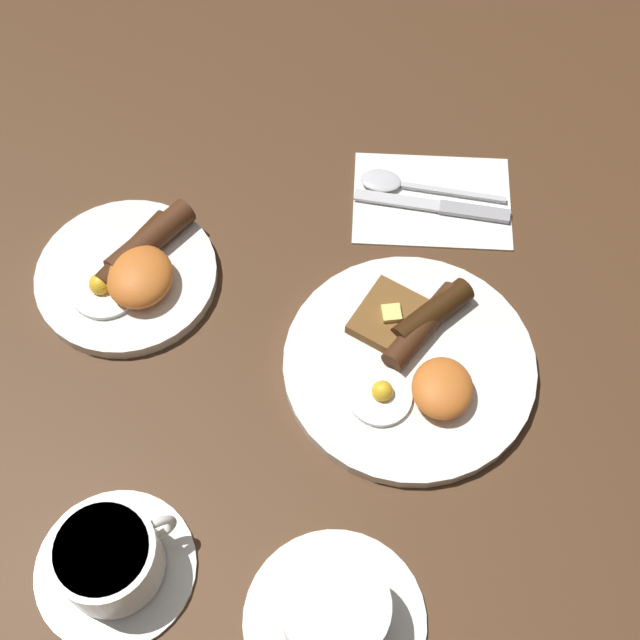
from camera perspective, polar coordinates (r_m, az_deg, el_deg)
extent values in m
plane|color=#4C301C|center=(0.95, 5.68, -3.09)|extent=(3.00, 3.00, 0.00)
cylinder|color=white|center=(0.94, 5.72, -2.89)|extent=(0.27, 0.27, 0.01)
cylinder|color=white|center=(0.91, 3.85, -4.91)|extent=(0.07, 0.07, 0.01)
sphere|color=yellow|center=(0.91, 4.01, -4.56)|extent=(0.02, 0.02, 0.02)
ellipsoid|color=orange|center=(0.91, 7.84, -4.35)|extent=(0.07, 0.06, 0.03)
cylinder|color=#331C0A|center=(0.95, 7.23, 0.43)|extent=(0.09, 0.09, 0.03)
cylinder|color=#442412|center=(0.95, 6.59, -0.38)|extent=(0.11, 0.08, 0.03)
cube|color=brown|center=(0.95, 4.55, 0.14)|extent=(0.10, 0.09, 0.01)
cube|color=#F4E072|center=(0.95, 4.59, 0.45)|extent=(0.02, 0.02, 0.01)
cylinder|color=white|center=(1.02, -12.27, 2.77)|extent=(0.20, 0.20, 0.01)
cylinder|color=white|center=(1.00, -13.57, 1.94)|extent=(0.08, 0.08, 0.01)
sphere|color=yellow|center=(1.00, -13.88, 2.24)|extent=(0.02, 0.02, 0.02)
ellipsoid|color=orange|center=(0.98, -11.46, 2.74)|extent=(0.08, 0.07, 0.04)
cylinder|color=#472614|center=(1.01, -10.79, 5.08)|extent=(0.11, 0.09, 0.03)
cylinder|color=#3C200E|center=(1.01, -11.75, 4.34)|extent=(0.11, 0.07, 0.03)
cylinder|color=white|center=(0.86, 0.95, -18.64)|extent=(0.17, 0.17, 0.01)
cylinder|color=white|center=(0.82, 0.98, -18.20)|extent=(0.10, 0.10, 0.06)
cylinder|color=#56331E|center=(0.80, 1.01, -17.82)|extent=(0.09, 0.09, 0.00)
cylinder|color=white|center=(0.89, -12.97, -15.20)|extent=(0.15, 0.15, 0.01)
cylinder|color=white|center=(0.86, -13.43, -14.59)|extent=(0.10, 0.10, 0.06)
cylinder|color=#56331E|center=(0.83, -13.84, -14.06)|extent=(0.09, 0.09, 0.00)
torus|color=white|center=(0.85, -10.47, -13.10)|extent=(0.03, 0.04, 0.04)
cube|color=white|center=(1.07, 7.18, 7.65)|extent=(0.15, 0.19, 0.01)
cube|color=silver|center=(1.06, 4.95, 7.63)|extent=(0.02, 0.10, 0.00)
cube|color=#9E9EA3|center=(1.06, 9.86, 6.85)|extent=(0.02, 0.08, 0.01)
ellipsoid|color=silver|center=(1.08, 3.92, 8.89)|extent=(0.04, 0.05, 0.01)
cube|color=silver|center=(1.08, 8.53, 8.08)|extent=(0.02, 0.13, 0.00)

